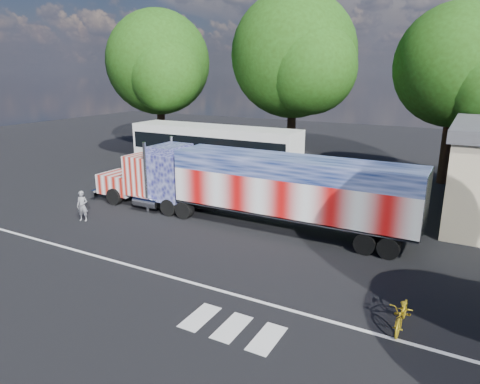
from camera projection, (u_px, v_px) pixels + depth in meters
The scene contains 9 objects.
ground at pixel (208, 249), 19.21m from camera, with size 100.00×100.00×0.00m, color black.
lane_markings at pixel (191, 295), 15.24m from camera, with size 30.00×2.67×0.01m.
semi_truck at pixel (249, 185), 21.86m from camera, with size 18.75×2.96×4.00m.
coach_bus at pixel (214, 151), 31.58m from camera, with size 13.08×3.04×3.81m.
woman at pixel (82, 206), 22.59m from camera, with size 0.60×0.39×1.64m, color slate.
bicycle at pixel (402, 314), 13.17m from camera, with size 0.66×1.89×0.99m, color gold.
tree_ne_a at pixel (459, 66), 28.18m from camera, with size 8.56×8.15×12.11m.
tree_nw_a at pixel (159, 63), 37.73m from camera, with size 9.52×9.07×12.92m.
tree_n_mid at pixel (295, 56), 33.96m from camera, with size 10.46×9.96×13.89m.
Camera 1 is at (9.82, -14.89, 7.71)m, focal length 32.00 mm.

